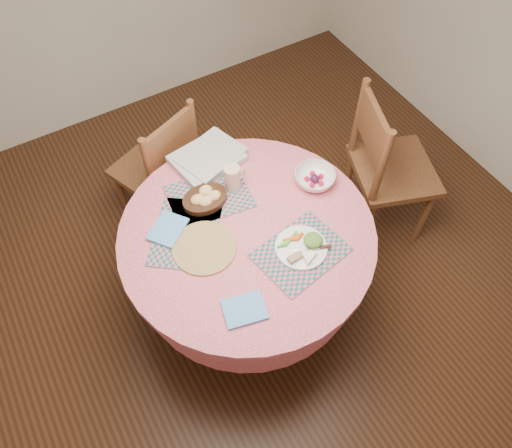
{
  "coord_description": "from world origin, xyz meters",
  "views": [
    {
      "loc": [
        -0.64,
        -1.17,
        2.72
      ],
      "look_at": [
        0.05,
        0.0,
        0.78
      ],
      "focal_mm": 35.0,
      "sensor_mm": 36.0,
      "label": 1
    }
  ],
  "objects_px": {
    "chair_back": "(161,167)",
    "latte_mug": "(233,177)",
    "fruit_bowl": "(315,178)",
    "bread_bowl": "(205,198)",
    "dining_table": "(248,253)",
    "wicker_trivet": "(204,248)",
    "dinner_plate": "(304,247)",
    "chair_right": "(386,166)"
  },
  "relations": [
    {
      "from": "dinner_plate",
      "to": "bread_bowl",
      "type": "height_order",
      "value": "bread_bowl"
    },
    {
      "from": "chair_back",
      "to": "fruit_bowl",
      "type": "height_order",
      "value": "chair_back"
    },
    {
      "from": "bread_bowl",
      "to": "chair_right",
      "type": "bearing_deg",
      "value": -7.42
    },
    {
      "from": "dining_table",
      "to": "latte_mug",
      "type": "distance_m",
      "value": 0.39
    },
    {
      "from": "dining_table",
      "to": "chair_right",
      "type": "bearing_deg",
      "value": 6.7
    },
    {
      "from": "fruit_bowl",
      "to": "chair_right",
      "type": "bearing_deg",
      "value": 2.59
    },
    {
      "from": "dinner_plate",
      "to": "bread_bowl",
      "type": "xyz_separation_m",
      "value": [
        -0.26,
        0.48,
        0.01
      ]
    },
    {
      "from": "latte_mug",
      "to": "chair_back",
      "type": "bearing_deg",
      "value": 110.34
    },
    {
      "from": "wicker_trivet",
      "to": "dinner_plate",
      "type": "height_order",
      "value": "dinner_plate"
    },
    {
      "from": "dining_table",
      "to": "chair_right",
      "type": "distance_m",
      "value": 1.01
    },
    {
      "from": "chair_back",
      "to": "latte_mug",
      "type": "height_order",
      "value": "chair_back"
    },
    {
      "from": "chair_back",
      "to": "latte_mug",
      "type": "relative_size",
      "value": 6.9
    },
    {
      "from": "dining_table",
      "to": "chair_right",
      "type": "height_order",
      "value": "chair_right"
    },
    {
      "from": "chair_back",
      "to": "dinner_plate",
      "type": "relative_size",
      "value": 3.84
    },
    {
      "from": "chair_back",
      "to": "dinner_plate",
      "type": "height_order",
      "value": "chair_back"
    },
    {
      "from": "chair_back",
      "to": "latte_mug",
      "type": "xyz_separation_m",
      "value": [
        0.2,
        -0.54,
        0.33
      ]
    },
    {
      "from": "wicker_trivet",
      "to": "latte_mug",
      "type": "relative_size",
      "value": 2.19
    },
    {
      "from": "dining_table",
      "to": "dinner_plate",
      "type": "distance_m",
      "value": 0.35
    },
    {
      "from": "chair_back",
      "to": "dinner_plate",
      "type": "xyz_separation_m",
      "value": [
        0.3,
        -1.04,
        0.28
      ]
    },
    {
      "from": "dinner_plate",
      "to": "latte_mug",
      "type": "distance_m",
      "value": 0.51
    },
    {
      "from": "dining_table",
      "to": "bread_bowl",
      "type": "bearing_deg",
      "value": 108.71
    },
    {
      "from": "chair_right",
      "to": "chair_back",
      "type": "height_order",
      "value": "chair_right"
    },
    {
      "from": "chair_right",
      "to": "chair_back",
      "type": "relative_size",
      "value": 1.09
    },
    {
      "from": "dining_table",
      "to": "latte_mug",
      "type": "bearing_deg",
      "value": 74.11
    },
    {
      "from": "wicker_trivet",
      "to": "latte_mug",
      "type": "height_order",
      "value": "latte_mug"
    },
    {
      "from": "dinner_plate",
      "to": "bread_bowl",
      "type": "relative_size",
      "value": 1.07
    },
    {
      "from": "dinner_plate",
      "to": "fruit_bowl",
      "type": "xyz_separation_m",
      "value": [
        0.27,
        0.31,
        0.01
      ]
    },
    {
      "from": "wicker_trivet",
      "to": "dinner_plate",
      "type": "bearing_deg",
      "value": -31.12
    },
    {
      "from": "chair_back",
      "to": "bread_bowl",
      "type": "xyz_separation_m",
      "value": [
        0.03,
        -0.56,
        0.29
      ]
    },
    {
      "from": "chair_back",
      "to": "bread_bowl",
      "type": "height_order",
      "value": "chair_back"
    },
    {
      "from": "chair_right",
      "to": "fruit_bowl",
      "type": "height_order",
      "value": "chair_right"
    },
    {
      "from": "fruit_bowl",
      "to": "bread_bowl",
      "type": "bearing_deg",
      "value": 162.84
    },
    {
      "from": "chair_back",
      "to": "wicker_trivet",
      "type": "relative_size",
      "value": 3.15
    },
    {
      "from": "dinner_plate",
      "to": "latte_mug",
      "type": "xyz_separation_m",
      "value": [
        -0.1,
        0.49,
        0.05
      ]
    },
    {
      "from": "dining_table",
      "to": "chair_right",
      "type": "xyz_separation_m",
      "value": [
        1.0,
        0.12,
        -0.02
      ]
    },
    {
      "from": "bread_bowl",
      "to": "chair_back",
      "type": "bearing_deg",
      "value": 93.54
    },
    {
      "from": "latte_mug",
      "to": "fruit_bowl",
      "type": "height_order",
      "value": "latte_mug"
    },
    {
      "from": "chair_right",
      "to": "wicker_trivet",
      "type": "xyz_separation_m",
      "value": [
        -1.22,
        -0.1,
        0.22
      ]
    },
    {
      "from": "chair_back",
      "to": "wicker_trivet",
      "type": "xyz_separation_m",
      "value": [
        -0.1,
        -0.8,
        0.26
      ]
    },
    {
      "from": "dining_table",
      "to": "dinner_plate",
      "type": "height_order",
      "value": "dinner_plate"
    },
    {
      "from": "dining_table",
      "to": "wicker_trivet",
      "type": "xyz_separation_m",
      "value": [
        -0.22,
        0.02,
        0.2
      ]
    },
    {
      "from": "chair_right",
      "to": "wicker_trivet",
      "type": "relative_size",
      "value": 3.42
    }
  ]
}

